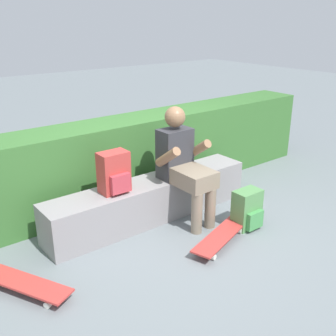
# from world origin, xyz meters

# --- Properties ---
(ground_plane) EXTENTS (24.00, 24.00, 0.00)m
(ground_plane) POSITION_xyz_m (0.00, 0.00, 0.00)
(ground_plane) COLOR slate
(bench_main) EXTENTS (2.32, 0.40, 0.43)m
(bench_main) POSITION_xyz_m (0.00, 0.40, 0.21)
(bench_main) COLOR gray
(bench_main) RESTS_ON ground
(person_skater) EXTENTS (0.49, 0.62, 1.18)m
(person_skater) POSITION_xyz_m (0.27, 0.19, 0.63)
(person_skater) COLOR #333338
(person_skater) RESTS_ON ground
(skateboard_near_person) EXTENTS (0.82, 0.44, 0.09)m
(skateboard_near_person) POSITION_xyz_m (0.22, -0.42, 0.07)
(skateboard_near_person) COLOR #BC3833
(skateboard_near_person) RESTS_ON ground
(skateboard_beside_bench) EXTENTS (0.54, 0.80, 0.09)m
(skateboard_beside_bench) POSITION_xyz_m (-1.49, 0.00, 0.07)
(skateboard_beside_bench) COLOR #BC3833
(skateboard_beside_bench) RESTS_ON ground
(backpack_on_bench) EXTENTS (0.28, 0.23, 0.40)m
(backpack_on_bench) POSITION_xyz_m (-0.43, 0.39, 0.62)
(backpack_on_bench) COLOR #B23833
(backpack_on_bench) RESTS_ON bench_main
(backpack_on_ground) EXTENTS (0.28, 0.23, 0.40)m
(backpack_on_ground) POSITION_xyz_m (0.65, -0.36, 0.19)
(backpack_on_ground) COLOR #51894C
(backpack_on_ground) RESTS_ON ground
(hedge_row) EXTENTS (5.06, 0.54, 0.93)m
(hedge_row) POSITION_xyz_m (0.31, 1.04, 0.46)
(hedge_row) COLOR #37692E
(hedge_row) RESTS_ON ground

